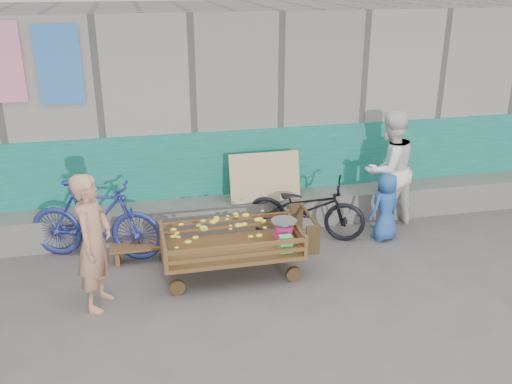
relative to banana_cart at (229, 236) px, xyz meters
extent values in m
plane|color=#54514D|center=(0.43, -1.02, -0.53)|extent=(80.00, 80.00, 0.00)
cube|color=gray|center=(0.43, 3.08, 0.97)|extent=(12.00, 3.00, 3.00)
cube|color=#0E765D|center=(0.43, 1.57, 0.17)|extent=(12.00, 0.03, 1.40)
cube|color=slate|center=(0.43, 1.33, -0.31)|extent=(12.00, 0.50, 0.45)
cube|color=tan|center=(0.73, 1.20, 0.27)|extent=(1.00, 0.19, 0.68)
cube|color=#3A7ACD|center=(-1.87, 1.54, 1.87)|extent=(0.55, 0.03, 1.00)
cube|color=brown|center=(0.03, 0.00, -0.18)|extent=(1.68, 0.84, 0.05)
cylinder|color=#352512|center=(-0.67, -0.31, -0.44)|extent=(0.19, 0.06, 0.19)
cube|color=brown|center=(-0.78, -0.39, -0.03)|extent=(0.05, 0.05, 0.26)
cylinder|color=#352512|center=(-0.67, 0.31, -0.44)|extent=(0.19, 0.06, 0.19)
cube|color=brown|center=(-0.78, 0.39, -0.03)|extent=(0.05, 0.05, 0.26)
cylinder|color=#352512|center=(0.73, -0.31, -0.44)|extent=(0.19, 0.06, 0.19)
cube|color=brown|center=(0.84, -0.39, -0.03)|extent=(0.05, 0.05, 0.26)
cylinder|color=#352512|center=(0.73, 0.31, -0.44)|extent=(0.19, 0.06, 0.19)
cube|color=brown|center=(0.84, 0.39, -0.03)|extent=(0.05, 0.05, 0.26)
cube|color=brown|center=(0.03, -0.39, -0.06)|extent=(1.63, 0.04, 0.05)
cube|color=brown|center=(0.03, -0.39, 0.05)|extent=(1.63, 0.04, 0.05)
cube|color=brown|center=(0.03, 0.39, -0.06)|extent=(1.63, 0.04, 0.05)
cube|color=brown|center=(0.03, 0.39, 0.05)|extent=(1.63, 0.04, 0.05)
cube|color=brown|center=(-0.78, 0.00, -0.06)|extent=(0.04, 0.78, 0.05)
cube|color=brown|center=(-0.78, 0.00, 0.05)|extent=(0.04, 0.78, 0.05)
cube|color=brown|center=(0.84, 0.00, -0.06)|extent=(0.04, 0.78, 0.05)
cube|color=brown|center=(0.84, 0.00, 0.05)|extent=(0.04, 0.78, 0.05)
cylinder|color=#352512|center=(1.01, 0.00, 0.17)|extent=(0.04, 0.75, 0.04)
cube|color=#352512|center=(0.95, 0.35, 0.01)|extent=(0.17, 0.04, 0.37)
cube|color=#352512|center=(0.95, -0.34, 0.01)|extent=(0.17, 0.04, 0.37)
ellipsoid|color=yellow|center=(-0.06, 0.00, 0.05)|extent=(1.21, 0.65, 0.41)
cylinder|color=#F22792|center=(0.69, 0.00, -0.04)|extent=(0.22, 0.22, 0.24)
cylinder|color=silver|center=(0.69, 0.00, 0.09)|extent=(0.03, 0.03, 0.06)
cylinder|color=silver|center=(0.69, 0.00, 0.13)|extent=(0.32, 0.32, 0.02)
cube|color=#47EB69|center=(0.64, -0.26, -0.05)|extent=(0.15, 0.11, 0.21)
cube|color=brown|center=(-0.99, 0.63, -0.33)|extent=(0.88, 0.27, 0.04)
cube|color=brown|center=(-1.35, 0.63, -0.44)|extent=(0.05, 0.25, 0.18)
cube|color=brown|center=(-0.64, 0.63, -0.44)|extent=(0.05, 0.25, 0.18)
imported|color=tan|center=(-1.53, -0.34, 0.25)|extent=(0.55, 0.66, 1.56)
imported|color=white|center=(2.51, 0.99, 0.32)|extent=(0.99, 0.87, 1.71)
imported|color=#2857A7|center=(2.28, 0.54, -0.05)|extent=(0.55, 0.45, 0.96)
imported|color=black|center=(1.22, 0.83, -0.10)|extent=(1.75, 1.20, 0.87)
imported|color=navy|center=(-1.58, 0.84, 0.00)|extent=(1.83, 1.06, 1.06)
camera|label=1|loc=(-1.03, -6.10, 3.00)|focal=40.00mm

